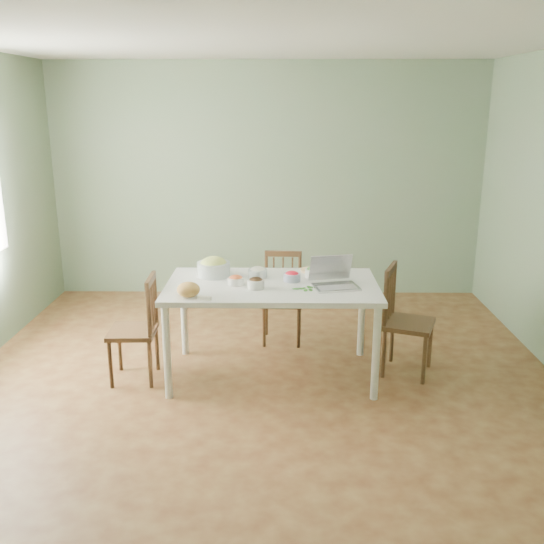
{
  "coord_description": "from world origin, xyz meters",
  "views": [
    {
      "loc": [
        0.15,
        -4.53,
        2.26
      ],
      "look_at": [
        0.09,
        0.19,
        0.91
      ],
      "focal_mm": 39.82,
      "sensor_mm": 36.0,
      "label": 1
    }
  ],
  "objects_px": {
    "bread_boule": "(188,290)",
    "chair_far": "(282,299)",
    "chair_right": "(409,321)",
    "laptop": "(336,274)",
    "bowl_squash": "(214,267)",
    "dining_table": "(272,330)",
    "chair_left": "(133,329)"
  },
  "relations": [
    {
      "from": "bowl_squash",
      "to": "laptop",
      "type": "xyz_separation_m",
      "value": [
        1.02,
        -0.33,
        0.04
      ]
    },
    {
      "from": "dining_table",
      "to": "laptop",
      "type": "relative_size",
      "value": 4.92
    },
    {
      "from": "chair_left",
      "to": "bread_boule",
      "type": "bearing_deg",
      "value": 61.43
    },
    {
      "from": "chair_left",
      "to": "laptop",
      "type": "bearing_deg",
      "value": 87.33
    },
    {
      "from": "chair_far",
      "to": "laptop",
      "type": "height_order",
      "value": "laptop"
    },
    {
      "from": "chair_left",
      "to": "bowl_squash",
      "type": "xyz_separation_m",
      "value": [
        0.65,
        0.31,
        0.45
      ]
    },
    {
      "from": "chair_left",
      "to": "bread_boule",
      "type": "height_order",
      "value": "bread_boule"
    },
    {
      "from": "bread_boule",
      "to": "laptop",
      "type": "distance_m",
      "value": 1.18
    },
    {
      "from": "dining_table",
      "to": "bread_boule",
      "type": "distance_m",
      "value": 0.86
    },
    {
      "from": "dining_table",
      "to": "chair_far",
      "type": "relative_size",
      "value": 2.01
    },
    {
      "from": "dining_table",
      "to": "chair_right",
      "type": "distance_m",
      "value": 1.16
    },
    {
      "from": "chair_far",
      "to": "laptop",
      "type": "distance_m",
      "value": 1.08
    },
    {
      "from": "chair_left",
      "to": "dining_table",
      "type": "bearing_deg",
      "value": 92.42
    },
    {
      "from": "bread_boule",
      "to": "chair_right",
      "type": "bearing_deg",
      "value": 12.99
    },
    {
      "from": "chair_left",
      "to": "chair_right",
      "type": "distance_m",
      "value": 2.31
    },
    {
      "from": "dining_table",
      "to": "bowl_squash",
      "type": "bearing_deg",
      "value": 156.27
    },
    {
      "from": "chair_far",
      "to": "chair_right",
      "type": "xyz_separation_m",
      "value": [
        1.07,
        -0.69,
        0.03
      ]
    },
    {
      "from": "bread_boule",
      "to": "chair_far",
      "type": "bearing_deg",
      "value": 56.81
    },
    {
      "from": "dining_table",
      "to": "chair_right",
      "type": "relative_size",
      "value": 1.86
    },
    {
      "from": "chair_right",
      "to": "bread_boule",
      "type": "relative_size",
      "value": 5.27
    },
    {
      "from": "chair_left",
      "to": "chair_right",
      "type": "bearing_deg",
      "value": 91.73
    },
    {
      "from": "chair_right",
      "to": "dining_table",
      "type": "bearing_deg",
      "value": 114.24
    },
    {
      "from": "laptop",
      "to": "chair_left",
      "type": "bearing_deg",
      "value": 167.14
    },
    {
      "from": "bread_boule",
      "to": "bowl_squash",
      "type": "height_order",
      "value": "bowl_squash"
    },
    {
      "from": "dining_table",
      "to": "chair_far",
      "type": "height_order",
      "value": "chair_far"
    },
    {
      "from": "chair_far",
      "to": "bowl_squash",
      "type": "distance_m",
      "value": 0.92
    },
    {
      "from": "chair_far",
      "to": "dining_table",
      "type": "bearing_deg",
      "value": -93.68
    },
    {
      "from": "chair_left",
      "to": "bread_boule",
      "type": "distance_m",
      "value": 0.71
    },
    {
      "from": "bowl_squash",
      "to": "laptop",
      "type": "relative_size",
      "value": 0.8
    },
    {
      "from": "dining_table",
      "to": "chair_right",
      "type": "bearing_deg",
      "value": 3.21
    },
    {
      "from": "chair_right",
      "to": "laptop",
      "type": "xyz_separation_m",
      "value": [
        -0.64,
        -0.17,
        0.46
      ]
    },
    {
      "from": "chair_left",
      "to": "laptop",
      "type": "distance_m",
      "value": 1.73
    }
  ]
}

